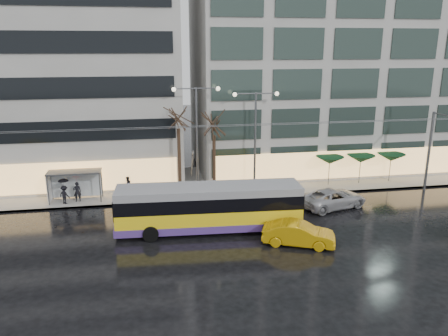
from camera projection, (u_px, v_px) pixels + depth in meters
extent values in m
plane|color=black|center=(186.00, 252.00, 27.14)|extent=(140.00, 140.00, 0.00)
cube|color=gray|center=(194.00, 182.00, 40.73)|extent=(80.00, 10.00, 0.15)
cube|color=slate|center=(200.00, 200.00, 36.03)|extent=(80.00, 0.10, 0.15)
cube|color=#9D9B96|center=(351.00, 43.00, 44.89)|extent=(32.00, 14.00, 25.00)
cube|color=yellow|center=(209.00, 216.00, 30.02)|extent=(12.64, 3.32, 1.56)
cube|color=#543586|center=(209.00, 223.00, 30.16)|extent=(12.68, 3.36, 0.52)
cube|color=black|center=(209.00, 200.00, 29.71)|extent=(12.66, 3.34, 0.94)
cube|color=gray|center=(209.00, 190.00, 29.51)|extent=(12.64, 3.32, 0.52)
cube|color=black|center=(299.00, 199.00, 30.45)|extent=(0.20, 2.40, 1.36)
cube|color=black|center=(115.00, 206.00, 29.05)|extent=(0.20, 2.40, 1.36)
cylinder|color=black|center=(262.00, 214.00, 31.86)|extent=(1.06, 0.42, 1.04)
cylinder|color=black|center=(270.00, 228.00, 29.37)|extent=(1.06, 0.42, 1.04)
cylinder|color=black|center=(152.00, 219.00, 30.98)|extent=(1.06, 0.42, 1.04)
cylinder|color=black|center=(151.00, 234.00, 28.49)|extent=(1.06, 0.42, 1.04)
cylinder|color=#595B60|center=(193.00, 165.00, 29.94)|extent=(0.28, 3.88, 2.74)
cylinder|color=#595B60|center=(192.00, 163.00, 30.43)|extent=(0.28, 3.88, 2.74)
cylinder|color=#595B60|center=(429.00, 152.00, 37.91)|extent=(0.24, 0.24, 7.00)
cylinder|color=#595B60|center=(191.00, 127.00, 30.92)|extent=(42.00, 0.04, 0.04)
cylinder|color=#595B60|center=(190.00, 126.00, 31.39)|extent=(42.00, 0.04, 0.04)
cube|color=#595B60|center=(74.00, 172.00, 35.06)|extent=(4.20, 1.60, 0.12)
cube|color=silver|center=(77.00, 184.00, 36.07)|extent=(4.00, 0.05, 2.20)
cube|color=white|center=(49.00, 188.00, 35.06)|extent=(0.10, 1.40, 2.20)
cylinder|color=#595B60|center=(48.00, 191.00, 34.41)|extent=(0.10, 0.10, 2.40)
cylinder|color=#595B60|center=(52.00, 185.00, 35.73)|extent=(0.10, 0.10, 2.40)
cylinder|color=#595B60|center=(100.00, 188.00, 35.07)|extent=(0.10, 0.10, 2.40)
cylinder|color=#595B60|center=(102.00, 183.00, 36.40)|extent=(0.10, 0.10, 2.40)
cylinder|color=#595B60|center=(197.00, 142.00, 36.46)|extent=(0.18, 0.18, 9.00)
cylinder|color=#595B60|center=(185.00, 89.00, 35.12)|extent=(1.80, 0.10, 0.10)
cylinder|color=#595B60|center=(207.00, 88.00, 35.42)|extent=(1.80, 0.10, 0.10)
sphere|color=#FFF2CC|center=(174.00, 89.00, 34.98)|extent=(0.36, 0.36, 0.36)
sphere|color=#FFF2CC|center=(218.00, 89.00, 35.58)|extent=(0.36, 0.36, 0.36)
cylinder|color=#595B60|center=(255.00, 142.00, 37.35)|extent=(0.18, 0.18, 8.50)
cylinder|color=#595B60|center=(245.00, 94.00, 36.08)|extent=(1.80, 0.10, 0.10)
cylinder|color=#595B60|center=(266.00, 93.00, 36.38)|extent=(1.80, 0.10, 0.10)
sphere|color=#FFF2CC|center=(235.00, 95.00, 35.95)|extent=(0.36, 0.36, 0.36)
sphere|color=#FFF2CC|center=(277.00, 94.00, 36.54)|extent=(0.36, 0.36, 0.36)
cylinder|color=black|center=(179.00, 161.00, 36.86)|extent=(0.28, 0.28, 5.60)
cylinder|color=black|center=(214.00, 163.00, 37.64)|extent=(0.28, 0.28, 4.90)
cylinder|color=#595B60|center=(329.00, 173.00, 39.56)|extent=(0.06, 0.06, 2.20)
cone|color=#103B1C|center=(330.00, 160.00, 39.23)|extent=(2.50, 2.50, 0.70)
cylinder|color=#595B60|center=(360.00, 171.00, 40.06)|extent=(0.06, 0.06, 2.20)
cone|color=#103B1C|center=(361.00, 159.00, 39.73)|extent=(2.50, 2.50, 0.70)
cylinder|color=#595B60|center=(390.00, 170.00, 40.56)|extent=(0.06, 0.06, 2.20)
cone|color=#103B1C|center=(391.00, 157.00, 40.23)|extent=(2.50, 2.50, 0.70)
imported|color=#CE960A|center=(299.00, 234.00, 27.96)|extent=(4.87, 3.24, 1.52)
imported|color=#ADACB1|center=(333.00, 198.00, 34.48)|extent=(5.91, 3.86, 1.51)
imported|color=black|center=(77.00, 192.00, 35.32)|extent=(0.68, 0.54, 1.66)
imported|color=#F15072|center=(76.00, 181.00, 35.07)|extent=(1.18, 1.19, 0.88)
imported|color=black|center=(128.00, 185.00, 37.27)|extent=(0.92, 0.87, 1.50)
imported|color=black|center=(65.00, 195.00, 34.86)|extent=(1.12, 1.00, 1.50)
imported|color=black|center=(63.00, 183.00, 34.59)|extent=(1.13, 1.13, 0.72)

